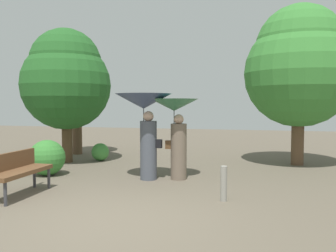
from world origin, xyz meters
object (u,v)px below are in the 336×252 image
at_px(person_right, 176,121).
at_px(tree_mid_left, 76,78).
at_px(park_bench, 17,169).
at_px(tree_near_right, 299,65).
at_px(path_marker_post, 224,184).
at_px(tree_near_left, 66,79).
at_px(person_left, 145,114).

distance_m(person_right, tree_mid_left, 5.56).
bearing_deg(park_bench, tree_near_right, -49.57).
xyz_separation_m(tree_near_right, path_marker_post, (-1.68, -4.41, -2.57)).
xyz_separation_m(tree_near_left, tree_mid_left, (-0.61, 1.68, 0.17)).
height_order(person_right, path_marker_post, person_right).
distance_m(person_right, tree_near_right, 4.35).
bearing_deg(tree_mid_left, tree_near_left, -70.12).
distance_m(person_left, tree_near_right, 4.92).
bearing_deg(path_marker_post, park_bench, -170.61).
xyz_separation_m(park_bench, tree_mid_left, (-1.79, 5.43, 2.19)).
xyz_separation_m(person_right, tree_mid_left, (-4.37, 3.18, 1.33)).
bearing_deg(person_left, path_marker_post, -124.25).
distance_m(person_left, tree_near_left, 3.65).
bearing_deg(park_bench, person_left, -44.56).
relative_size(person_left, park_bench, 1.32).
relative_size(person_right, path_marker_post, 2.94).
height_order(person_right, park_bench, person_right).
height_order(tree_mid_left, path_marker_post, tree_mid_left).
relative_size(person_left, path_marker_post, 3.13).
height_order(person_left, tree_near_right, tree_near_right).
relative_size(person_left, tree_near_left, 0.50).
bearing_deg(person_right, tree_near_left, 69.57).
bearing_deg(tree_near_left, tree_mid_left, 109.88).
bearing_deg(path_marker_post, person_right, 128.65).
distance_m(person_left, park_bench, 2.97).
xyz_separation_m(park_bench, tree_near_right, (5.55, 5.05, 2.38)).
distance_m(tree_near_right, path_marker_post, 5.37).
height_order(person_left, person_right, person_left).
xyz_separation_m(person_left, tree_near_right, (3.65, 3.00, 1.36)).
xyz_separation_m(tree_near_left, path_marker_post, (5.05, -3.11, -2.22)).
distance_m(park_bench, path_marker_post, 3.93).
xyz_separation_m(tree_mid_left, path_marker_post, (5.66, -4.79, -2.39)).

